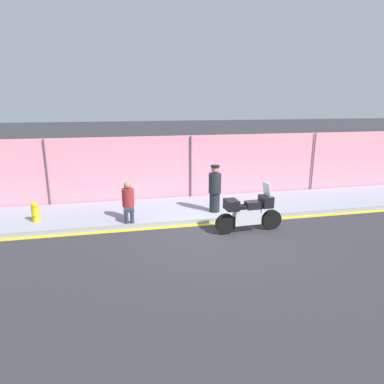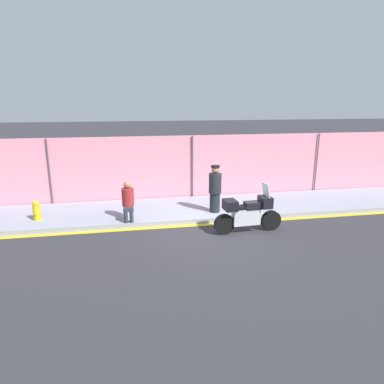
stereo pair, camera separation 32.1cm
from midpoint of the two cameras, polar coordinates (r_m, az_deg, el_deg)
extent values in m
plane|color=#2D2D33|center=(10.46, 3.21, -6.91)|extent=(120.00, 120.00, 0.00)
cube|color=#8E93A3|center=(12.53, 0.42, -2.74)|extent=(39.72, 2.78, 0.16)
cube|color=gold|center=(11.19, 2.10, -5.37)|extent=(39.72, 0.18, 0.01)
cube|color=pink|center=(13.63, -0.94, 3.99)|extent=(37.73, 0.08, 2.59)
cylinder|color=#4C4C51|center=(13.55, -23.62, 2.66)|extent=(0.05, 0.05, 2.59)
cylinder|color=#4C4C51|center=(13.54, -0.85, 3.91)|extent=(0.05, 0.05, 2.59)
cylinder|color=#4C4C51|center=(15.49, 18.98, 4.50)|extent=(0.05, 0.05, 2.59)
cylinder|color=black|center=(10.94, 12.28, -4.50)|extent=(0.63, 0.17, 0.62)
cylinder|color=black|center=(10.35, 4.73, -5.33)|extent=(0.63, 0.17, 0.62)
cube|color=silver|center=(10.53, 8.27, -3.99)|extent=(0.85, 0.32, 0.50)
cube|color=black|center=(10.51, 9.41, -2.11)|extent=(0.53, 0.33, 0.22)
cube|color=black|center=(10.40, 7.87, -2.46)|extent=(0.61, 0.31, 0.10)
cube|color=black|center=(10.65, 11.37, -1.53)|extent=(0.34, 0.49, 0.34)
cube|color=silver|center=(10.55, 11.47, 0.45)|extent=(0.13, 0.42, 0.42)
cube|color=black|center=(10.22, 5.69, -2.12)|extent=(0.38, 0.52, 0.30)
cylinder|color=#1E2328|center=(11.84, 3.01, -1.70)|extent=(0.35, 0.35, 0.68)
cylinder|color=#1E2328|center=(11.66, 3.05, 1.48)|extent=(0.43, 0.43, 0.68)
sphere|color=#A37556|center=(11.56, 3.09, 3.76)|extent=(0.27, 0.27, 0.27)
cylinder|color=black|center=(11.54, 3.09, 4.31)|extent=(0.31, 0.31, 0.06)
cylinder|color=#2D3342|center=(10.94, -11.69, -4.17)|extent=(0.12, 0.12, 0.40)
cylinder|color=#2D3342|center=(10.94, -10.78, -4.12)|extent=(0.12, 0.12, 0.40)
cube|color=#2D3342|center=(11.07, -11.32, -2.83)|extent=(0.33, 0.40, 0.10)
cylinder|color=maroon|center=(11.17, -11.43, -0.89)|extent=(0.39, 0.39, 0.57)
sphere|color=#A37556|center=(11.07, -11.53, 1.11)|extent=(0.24, 0.24, 0.24)
cylinder|color=gold|center=(12.05, -25.32, -3.37)|extent=(0.23, 0.23, 0.48)
sphere|color=gold|center=(11.96, -25.48, -1.99)|extent=(0.21, 0.21, 0.21)
cylinder|color=gold|center=(11.92, -25.46, -3.45)|extent=(0.08, 0.09, 0.08)
camera|label=1|loc=(0.16, -90.80, -0.21)|focal=32.00mm
camera|label=2|loc=(0.16, 89.20, 0.21)|focal=32.00mm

